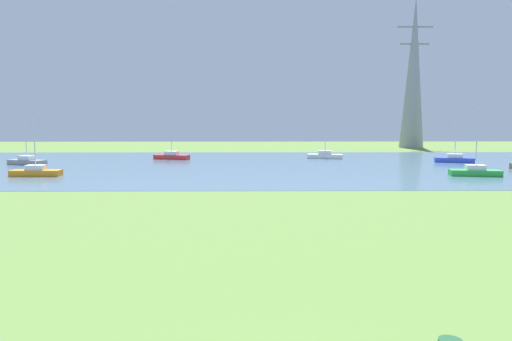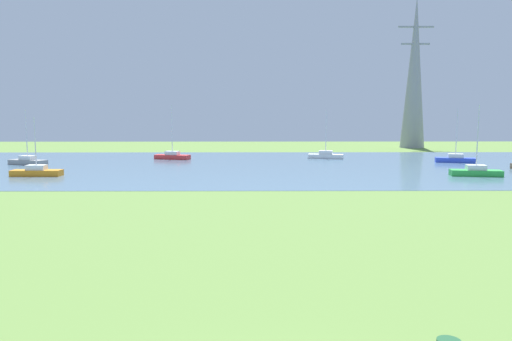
# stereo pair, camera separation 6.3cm
# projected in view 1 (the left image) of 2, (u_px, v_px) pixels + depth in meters

# --- Properties ---
(ground_plane) EXTENTS (160.00, 160.00, 0.00)m
(ground_plane) POSITION_uv_depth(u_px,v_px,m) (267.00, 211.00, 30.62)
(ground_plane) COLOR olive
(water_surface) EXTENTS (140.00, 40.00, 0.02)m
(water_surface) POSITION_uv_depth(u_px,v_px,m) (259.00, 165.00, 58.44)
(water_surface) COLOR slate
(water_surface) RESTS_ON ground
(sailboat_blue) EXTENTS (5.02, 2.68, 6.82)m
(sailboat_blue) POSITION_uv_depth(u_px,v_px,m) (455.00, 159.00, 61.67)
(sailboat_blue) COLOR blue
(sailboat_blue) RESTS_ON water_surface
(sailboat_red) EXTENTS (5.03, 2.77, 7.34)m
(sailboat_red) POSITION_uv_depth(u_px,v_px,m) (172.00, 156.00, 66.10)
(sailboat_red) COLOR red
(sailboat_red) RESTS_ON water_surface
(sailboat_white) EXTENTS (5.02, 2.63, 6.61)m
(sailboat_white) POSITION_uv_depth(u_px,v_px,m) (325.00, 155.00, 67.12)
(sailboat_white) COLOR white
(sailboat_white) RESTS_ON water_surface
(sailboat_green) EXTENTS (4.98, 2.27, 7.03)m
(sailboat_green) POSITION_uv_depth(u_px,v_px,m) (475.00, 171.00, 47.97)
(sailboat_green) COLOR green
(sailboat_green) RESTS_ON water_surface
(sailboat_gray) EXTENTS (5.02, 3.05, 6.72)m
(sailboat_gray) POSITION_uv_depth(u_px,v_px,m) (27.00, 161.00, 58.72)
(sailboat_gray) COLOR gray
(sailboat_gray) RESTS_ON water_surface
(sailboat_orange) EXTENTS (4.81, 1.54, 5.76)m
(sailboat_orange) POSITION_uv_depth(u_px,v_px,m) (36.00, 172.00, 47.90)
(sailboat_orange) COLOR orange
(sailboat_orange) RESTS_ON water_surface
(electricity_pylon) EXTENTS (6.40, 4.40, 27.25)m
(electricity_pylon) POSITION_uv_depth(u_px,v_px,m) (413.00, 73.00, 88.42)
(electricity_pylon) COLOR gray
(electricity_pylon) RESTS_ON ground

